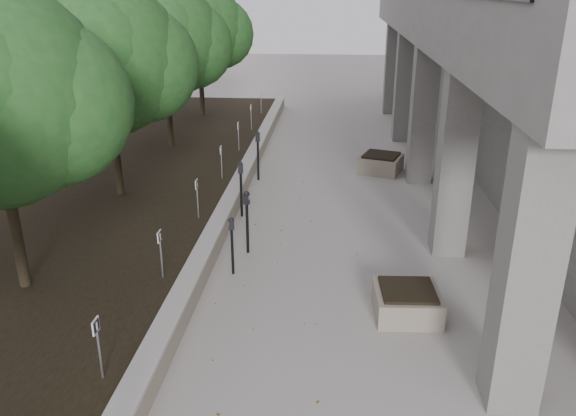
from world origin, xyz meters
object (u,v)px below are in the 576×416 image
(parking_meter_5, at_px, (258,156))
(planter_back, at_px, (381,163))
(crabapple_tree_5, at_px, (199,49))
(parking_meter_4, at_px, (241,189))
(parking_meter_3, at_px, (247,222))
(parking_meter_2, at_px, (232,246))
(crabapple_tree_3, at_px, (109,91))
(crabapple_tree_4, at_px, (165,65))
(planter_front, at_px, (407,302))

(parking_meter_5, relative_size, planter_back, 1.24)
(crabapple_tree_5, xyz_separation_m, parking_meter_4, (3.30, -10.34, -2.38))
(parking_meter_4, bearing_deg, parking_meter_3, -93.42)
(parking_meter_2, bearing_deg, parking_meter_4, 75.87)
(crabapple_tree_5, xyz_separation_m, planter_back, (7.13, -6.19, -2.83))
(crabapple_tree_5, xyz_separation_m, parking_meter_5, (3.35, -7.36, -2.36))
(crabapple_tree_5, relative_size, planter_back, 4.41)
(crabapple_tree_5, height_order, parking_meter_5, crabapple_tree_5)
(crabapple_tree_3, xyz_separation_m, crabapple_tree_4, (0.00, 5.00, 0.00))
(crabapple_tree_5, relative_size, parking_meter_4, 3.69)
(parking_meter_3, bearing_deg, crabapple_tree_4, 130.31)
(crabapple_tree_4, xyz_separation_m, crabapple_tree_5, (0.00, 5.00, 0.00))
(crabapple_tree_5, bearing_deg, planter_back, -40.97)
(crabapple_tree_3, distance_m, crabapple_tree_5, 10.00)
(crabapple_tree_4, bearing_deg, crabapple_tree_3, -90.00)
(planter_front, bearing_deg, parking_meter_5, 116.19)
(parking_meter_3, xyz_separation_m, planter_front, (3.24, -2.34, -0.47))
(planter_front, height_order, planter_back, planter_back)
(parking_meter_5, bearing_deg, crabapple_tree_5, 117.18)
(parking_meter_5, distance_m, planter_back, 3.99)
(crabapple_tree_4, relative_size, planter_back, 4.41)
(parking_meter_5, xyz_separation_m, planter_back, (3.79, 1.16, -0.47))
(crabapple_tree_3, relative_size, parking_meter_2, 4.31)
(parking_meter_2, xyz_separation_m, planter_back, (3.52, 7.30, -0.34))
(crabapple_tree_5, bearing_deg, crabapple_tree_3, -90.00)
(crabapple_tree_4, height_order, planter_back, crabapple_tree_4)
(planter_back, bearing_deg, crabapple_tree_5, 139.03)
(parking_meter_2, height_order, parking_meter_5, parking_meter_5)
(crabapple_tree_3, height_order, parking_meter_4, crabapple_tree_3)
(crabapple_tree_5, relative_size, parking_meter_2, 4.31)
(planter_back, bearing_deg, parking_meter_5, -162.92)
(parking_meter_2, height_order, parking_meter_4, parking_meter_4)
(parking_meter_5, bearing_deg, planter_front, -61.09)
(crabapple_tree_3, xyz_separation_m, planter_front, (7.01, -4.81, -2.85))
(parking_meter_2, bearing_deg, planter_front, -40.93)
(parking_meter_4, relative_size, planter_front, 1.29)
(crabapple_tree_4, relative_size, planter_front, 4.76)
(parking_meter_4, bearing_deg, crabapple_tree_5, 91.79)
(crabapple_tree_5, distance_m, planter_back, 9.86)
(parking_meter_3, bearing_deg, crabapple_tree_3, 160.32)
(crabapple_tree_3, xyz_separation_m, crabapple_tree_5, (0.00, 10.00, 0.00))
(crabapple_tree_3, xyz_separation_m, planter_back, (7.13, 3.81, -2.83))
(parking_meter_4, height_order, parking_meter_5, parking_meter_5)
(crabapple_tree_4, bearing_deg, parking_meter_4, -58.26)
(parking_meter_2, distance_m, parking_meter_5, 6.15)
(parking_meter_4, bearing_deg, parking_meter_2, -100.25)
(crabapple_tree_5, distance_m, parking_meter_2, 14.19)
(crabapple_tree_3, height_order, parking_meter_5, crabapple_tree_3)
(crabapple_tree_4, relative_size, crabapple_tree_5, 1.00)
(crabapple_tree_3, relative_size, parking_meter_4, 3.69)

